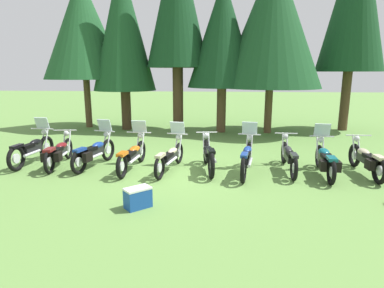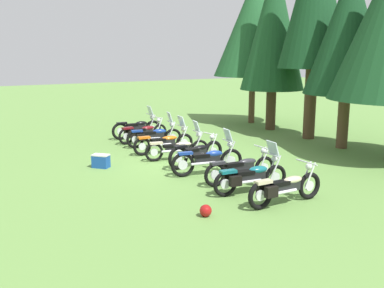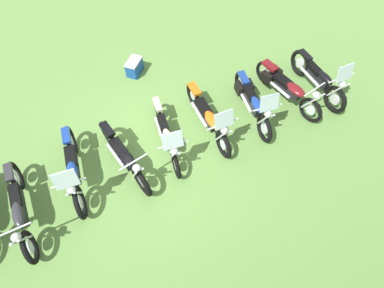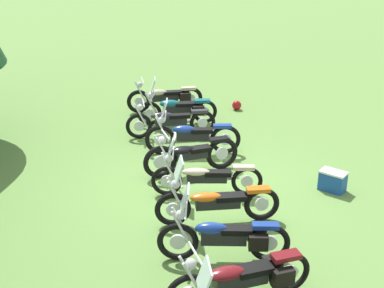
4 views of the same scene
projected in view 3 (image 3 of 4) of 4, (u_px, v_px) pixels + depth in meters
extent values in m
plane|color=#608C42|center=(150.00, 155.00, 7.22)|extent=(80.00, 80.00, 0.00)
torus|color=black|center=(335.00, 99.00, 7.70)|extent=(0.17, 0.75, 0.74)
cylinder|color=silver|center=(335.00, 99.00, 7.70)|extent=(0.07, 0.28, 0.28)
torus|color=black|center=(300.00, 63.00, 8.44)|extent=(0.17, 0.75, 0.74)
cylinder|color=silver|center=(300.00, 63.00, 8.44)|extent=(0.07, 0.28, 0.28)
cube|color=black|center=(318.00, 77.00, 7.97)|extent=(0.22, 0.75, 0.26)
ellipsoid|color=black|center=(325.00, 78.00, 7.74)|extent=(0.25, 0.54, 0.20)
cube|color=black|center=(315.00, 69.00, 7.97)|extent=(0.23, 0.51, 0.10)
cube|color=black|center=(306.00, 55.00, 8.11)|extent=(0.19, 0.45, 0.08)
cylinder|color=silver|center=(340.00, 89.00, 7.50)|extent=(0.07, 0.34, 0.65)
cylinder|color=silver|center=(336.00, 91.00, 7.47)|extent=(0.07, 0.34, 0.65)
cylinder|color=silver|center=(341.00, 78.00, 7.24)|extent=(0.77, 0.09, 0.04)
sphere|color=silver|center=(342.00, 84.00, 7.29)|extent=(0.18, 0.18, 0.17)
cylinder|color=silver|center=(310.00, 77.00, 8.11)|extent=(0.13, 0.74, 0.08)
cube|color=silver|center=(345.00, 73.00, 7.08)|extent=(0.45, 0.18, 0.39)
torus|color=black|center=(310.00, 110.00, 7.55)|extent=(0.18, 0.69, 0.69)
cylinder|color=silver|center=(310.00, 110.00, 7.55)|extent=(0.08, 0.27, 0.27)
torus|color=black|center=(265.00, 73.00, 8.26)|extent=(0.18, 0.69, 0.69)
cylinder|color=silver|center=(265.00, 73.00, 8.26)|extent=(0.08, 0.27, 0.27)
cube|color=black|center=(288.00, 88.00, 7.82)|extent=(0.33, 0.83, 0.22)
ellipsoid|color=maroon|center=(296.00, 90.00, 7.61)|extent=(0.36, 0.60, 0.17)
cube|color=black|center=(283.00, 80.00, 7.83)|extent=(0.34, 0.57, 0.10)
cube|color=maroon|center=(270.00, 66.00, 7.95)|extent=(0.27, 0.46, 0.08)
cylinder|color=silver|center=(315.00, 99.00, 7.35)|extent=(0.09, 0.34, 0.65)
cylinder|color=silver|center=(310.00, 102.00, 7.29)|extent=(0.09, 0.34, 0.65)
cylinder|color=silver|center=(315.00, 89.00, 7.07)|extent=(0.71, 0.13, 0.04)
sphere|color=silver|center=(316.00, 95.00, 7.14)|extent=(0.19, 0.19, 0.17)
cylinder|color=silver|center=(278.00, 89.00, 7.92)|extent=(0.18, 0.81, 0.08)
cube|color=black|center=(276.00, 72.00, 8.15)|extent=(0.18, 0.34, 0.26)
cube|color=black|center=(266.00, 77.00, 8.03)|extent=(0.18, 0.34, 0.26)
torus|color=black|center=(264.00, 129.00, 7.22)|extent=(0.25, 0.71, 0.70)
cylinder|color=silver|center=(264.00, 129.00, 7.22)|extent=(0.11, 0.27, 0.27)
torus|color=black|center=(241.00, 85.00, 8.02)|extent=(0.25, 0.71, 0.70)
cylinder|color=silver|center=(241.00, 85.00, 8.02)|extent=(0.11, 0.27, 0.27)
cube|color=black|center=(253.00, 103.00, 7.53)|extent=(0.34, 0.78, 0.25)
ellipsoid|color=navy|center=(257.00, 105.00, 7.29)|extent=(0.34, 0.57, 0.20)
cube|color=black|center=(250.00, 93.00, 7.53)|extent=(0.32, 0.54, 0.10)
cube|color=navy|center=(244.00, 78.00, 7.70)|extent=(0.26, 0.47, 0.08)
cylinder|color=silver|center=(268.00, 119.00, 7.02)|extent=(0.11, 0.34, 0.65)
cylinder|color=silver|center=(263.00, 120.00, 6.99)|extent=(0.11, 0.34, 0.65)
cylinder|color=silver|center=(267.00, 107.00, 6.76)|extent=(0.70, 0.19, 0.04)
sphere|color=silver|center=(268.00, 114.00, 6.82)|extent=(0.20, 0.20, 0.17)
cylinder|color=silver|center=(245.00, 101.00, 7.67)|extent=(0.24, 0.75, 0.08)
cube|color=silver|center=(269.00, 103.00, 6.60)|extent=(0.46, 0.24, 0.39)
cube|color=black|center=(249.00, 86.00, 7.85)|extent=(0.20, 0.34, 0.26)
cube|color=black|center=(239.00, 88.00, 7.81)|extent=(0.20, 0.34, 0.26)
torus|color=black|center=(223.00, 145.00, 6.98)|extent=(0.16, 0.69, 0.68)
cylinder|color=silver|center=(223.00, 145.00, 6.98)|extent=(0.07, 0.26, 0.26)
torus|color=black|center=(193.00, 95.00, 7.82)|extent=(0.16, 0.69, 0.68)
cylinder|color=silver|center=(193.00, 95.00, 7.82)|extent=(0.07, 0.26, 0.26)
cube|color=black|center=(207.00, 116.00, 7.32)|extent=(0.28, 0.85, 0.21)
ellipsoid|color=#D16014|center=(212.00, 120.00, 7.10)|extent=(0.31, 0.61, 0.16)
cube|color=black|center=(203.00, 107.00, 7.35)|extent=(0.29, 0.57, 0.10)
cube|color=#D16014|center=(194.00, 89.00, 7.51)|extent=(0.23, 0.45, 0.08)
cylinder|color=silver|center=(226.00, 134.00, 6.78)|extent=(0.07, 0.34, 0.65)
cylinder|color=silver|center=(220.00, 137.00, 6.75)|extent=(0.07, 0.34, 0.65)
cylinder|color=silver|center=(223.00, 124.00, 6.52)|extent=(0.77, 0.09, 0.04)
sphere|color=silver|center=(224.00, 130.00, 6.58)|extent=(0.18, 0.18, 0.17)
cylinder|color=silver|center=(199.00, 115.00, 7.44)|extent=(0.14, 0.84, 0.08)
cube|color=silver|center=(224.00, 120.00, 6.36)|extent=(0.45, 0.18, 0.39)
torus|color=black|center=(176.00, 165.00, 6.71)|extent=(0.21, 0.66, 0.65)
cylinder|color=silver|center=(176.00, 165.00, 6.71)|extent=(0.10, 0.26, 0.25)
torus|color=black|center=(158.00, 110.00, 7.57)|extent=(0.21, 0.66, 0.65)
cylinder|color=silver|center=(158.00, 110.00, 7.57)|extent=(0.10, 0.26, 0.25)
cube|color=black|center=(166.00, 134.00, 7.06)|extent=(0.33, 0.84, 0.20)
ellipsoid|color=beige|center=(168.00, 139.00, 6.84)|extent=(0.32, 0.61, 0.16)
cube|color=black|center=(163.00, 124.00, 7.10)|extent=(0.30, 0.58, 0.10)
cube|color=beige|center=(157.00, 104.00, 7.27)|extent=(0.24, 0.46, 0.08)
cylinder|color=silver|center=(177.00, 155.00, 6.50)|extent=(0.11, 0.34, 0.65)
cylinder|color=silver|center=(172.00, 157.00, 6.48)|extent=(0.11, 0.34, 0.65)
cylinder|color=silver|center=(173.00, 145.00, 6.25)|extent=(0.64, 0.16, 0.04)
sphere|color=silver|center=(174.00, 151.00, 6.30)|extent=(0.20, 0.20, 0.17)
cylinder|color=silver|center=(160.00, 131.00, 7.20)|extent=(0.24, 0.82, 0.08)
cube|color=silver|center=(172.00, 141.00, 6.09)|extent=(0.46, 0.23, 0.39)
torus|color=black|center=(141.00, 181.00, 6.43)|extent=(0.22, 0.78, 0.77)
cylinder|color=silver|center=(141.00, 181.00, 6.43)|extent=(0.09, 0.30, 0.29)
torus|color=black|center=(109.00, 136.00, 7.07)|extent=(0.22, 0.78, 0.77)
cylinder|color=silver|center=(109.00, 136.00, 7.07)|extent=(0.09, 0.30, 0.29)
cube|color=black|center=(124.00, 155.00, 6.67)|extent=(0.31, 0.75, 0.20)
ellipsoid|color=black|center=(127.00, 159.00, 6.48)|extent=(0.33, 0.55, 0.16)
cube|color=black|center=(118.00, 147.00, 6.68)|extent=(0.31, 0.51, 0.10)
cube|color=black|center=(107.00, 129.00, 6.73)|extent=(0.25, 0.46, 0.08)
cylinder|color=silver|center=(141.00, 171.00, 6.23)|extent=(0.09, 0.34, 0.65)
cylinder|color=silver|center=(135.00, 175.00, 6.18)|extent=(0.09, 0.34, 0.65)
cylinder|color=silver|center=(133.00, 162.00, 5.96)|extent=(0.63, 0.12, 0.04)
sphere|color=silver|center=(136.00, 168.00, 6.02)|extent=(0.19, 0.19, 0.17)
cylinder|color=silver|center=(116.00, 155.00, 6.76)|extent=(0.18, 0.73, 0.08)
torus|color=black|center=(80.00, 202.00, 6.18)|extent=(0.24, 0.75, 0.75)
cylinder|color=silver|center=(80.00, 202.00, 6.18)|extent=(0.10, 0.29, 0.29)
torus|color=black|center=(71.00, 141.00, 7.00)|extent=(0.24, 0.75, 0.75)
cylinder|color=silver|center=(71.00, 141.00, 7.00)|extent=(0.10, 0.29, 0.29)
cube|color=black|center=(73.00, 167.00, 6.49)|extent=(0.32, 0.81, 0.25)
ellipsoid|color=navy|center=(72.00, 173.00, 6.25)|extent=(0.32, 0.59, 0.20)
cube|color=black|center=(70.00, 156.00, 6.50)|extent=(0.30, 0.55, 0.10)
cube|color=navy|center=(66.00, 136.00, 6.66)|extent=(0.24, 0.46, 0.08)
cylinder|color=silver|center=(78.00, 193.00, 5.97)|extent=(0.10, 0.34, 0.65)
cylinder|color=silver|center=(71.00, 195.00, 5.95)|extent=(0.10, 0.34, 0.65)
cylinder|color=silver|center=(68.00, 183.00, 5.72)|extent=(0.65, 0.15, 0.04)
sphere|color=silver|center=(71.00, 190.00, 5.77)|extent=(0.20, 0.20, 0.17)
cylinder|color=silver|center=(69.00, 164.00, 6.64)|extent=(0.22, 0.79, 0.08)
cube|color=silver|center=(65.00, 180.00, 5.56)|extent=(0.46, 0.23, 0.39)
torus|color=black|center=(30.00, 247.00, 5.71)|extent=(0.13, 0.69, 0.69)
cylinder|color=silver|center=(30.00, 247.00, 5.71)|extent=(0.06, 0.27, 0.26)
torus|color=black|center=(16.00, 176.00, 6.54)|extent=(0.13, 0.69, 0.69)
cylinder|color=silver|center=(16.00, 176.00, 6.54)|extent=(0.06, 0.27, 0.26)
cube|color=black|center=(20.00, 207.00, 6.04)|extent=(0.20, 0.84, 0.24)
ellipsoid|color=#2D2D33|center=(18.00, 215.00, 5.80)|extent=(0.24, 0.60, 0.19)
cube|color=black|center=(15.00, 196.00, 6.05)|extent=(0.22, 0.56, 0.10)
cube|color=#2D2D33|center=(9.00, 172.00, 6.23)|extent=(0.17, 0.45, 0.08)
cylinder|color=silver|center=(25.00, 239.00, 5.51)|extent=(0.06, 0.34, 0.65)
cylinder|color=silver|center=(18.00, 242.00, 5.48)|extent=(0.06, 0.34, 0.65)
cylinder|color=silver|center=(12.00, 231.00, 5.25)|extent=(0.67, 0.06, 0.04)
sphere|color=silver|center=(16.00, 237.00, 5.31)|extent=(0.18, 0.18, 0.17)
cylinder|color=silver|center=(15.00, 203.00, 6.17)|extent=(0.12, 0.84, 0.08)
cube|color=#19479E|center=(135.00, 67.00, 8.59)|extent=(0.60, 0.59, 0.40)
cube|color=silver|center=(133.00, 62.00, 8.40)|extent=(0.62, 0.60, 0.04)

